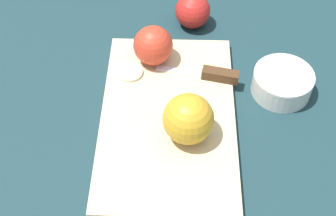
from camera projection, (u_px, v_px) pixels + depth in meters
ground_plane at (168, 121)px, 0.88m from camera, size 4.00×4.00×0.00m
cutting_board at (168, 118)px, 0.87m from camera, size 0.43×0.29×0.02m
apple_half_left at (188, 119)px, 0.80m from camera, size 0.09×0.09×0.09m
apple_half_right at (153, 45)px, 0.92m from camera, size 0.08×0.08×0.08m
knife at (216, 75)px, 0.91m from camera, size 0.07×0.16×0.02m
apple_slice at (130, 72)px, 0.93m from camera, size 0.05×0.05×0.01m
apple_whole at (193, 11)px, 1.02m from camera, size 0.08×0.08×0.09m
bowl at (283, 82)px, 0.90m from camera, size 0.12×0.12×0.05m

